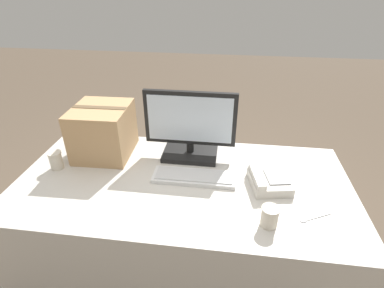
{
  "coord_description": "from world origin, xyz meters",
  "views": [
    {
      "loc": [
        0.22,
        -1.29,
        1.71
      ],
      "look_at": [
        0.03,
        0.14,
        0.88
      ],
      "focal_mm": 28.0,
      "sensor_mm": 36.0,
      "label": 1
    }
  ],
  "objects_px": {
    "paper_cup_left": "(56,160)",
    "spoon": "(311,219)",
    "paper_cup_right": "(270,217)",
    "monitor": "(190,129)",
    "desk_phone": "(268,181)",
    "cardboard_box": "(103,131)",
    "keyboard": "(194,177)"
  },
  "relations": [
    {
      "from": "monitor",
      "to": "cardboard_box",
      "type": "relative_size",
      "value": 1.51
    },
    {
      "from": "paper_cup_left",
      "to": "desk_phone",
      "type": "bearing_deg",
      "value": -0.19
    },
    {
      "from": "cardboard_box",
      "to": "monitor",
      "type": "bearing_deg",
      "value": 3.81
    },
    {
      "from": "monitor",
      "to": "paper_cup_right",
      "type": "relative_size",
      "value": 5.5
    },
    {
      "from": "desk_phone",
      "to": "cardboard_box",
      "type": "bearing_deg",
      "value": 157.05
    },
    {
      "from": "keyboard",
      "to": "cardboard_box",
      "type": "bearing_deg",
      "value": 160.42
    },
    {
      "from": "keyboard",
      "to": "cardboard_box",
      "type": "xyz_separation_m",
      "value": [
        -0.58,
        0.2,
        0.14
      ]
    },
    {
      "from": "paper_cup_right",
      "to": "spoon",
      "type": "height_order",
      "value": "paper_cup_right"
    },
    {
      "from": "paper_cup_left",
      "to": "cardboard_box",
      "type": "height_order",
      "value": "cardboard_box"
    },
    {
      "from": "keyboard",
      "to": "paper_cup_right",
      "type": "relative_size",
      "value": 4.64
    },
    {
      "from": "monitor",
      "to": "desk_phone",
      "type": "bearing_deg",
      "value": -28.37
    },
    {
      "from": "monitor",
      "to": "spoon",
      "type": "xyz_separation_m",
      "value": [
        0.62,
        -0.47,
        -0.18
      ]
    },
    {
      "from": "monitor",
      "to": "keyboard",
      "type": "height_order",
      "value": "monitor"
    },
    {
      "from": "spoon",
      "to": "cardboard_box",
      "type": "bearing_deg",
      "value": -47.09
    },
    {
      "from": "desk_phone",
      "to": "paper_cup_left",
      "type": "bearing_deg",
      "value": 168.88
    },
    {
      "from": "desk_phone",
      "to": "paper_cup_right",
      "type": "relative_size",
      "value": 2.59
    },
    {
      "from": "monitor",
      "to": "cardboard_box",
      "type": "xyz_separation_m",
      "value": [
        -0.52,
        -0.03,
        -0.03
      ]
    },
    {
      "from": "desk_phone",
      "to": "spoon",
      "type": "relative_size",
      "value": 1.63
    },
    {
      "from": "paper_cup_left",
      "to": "paper_cup_right",
      "type": "height_order",
      "value": "paper_cup_left"
    },
    {
      "from": "paper_cup_right",
      "to": "monitor",
      "type": "bearing_deg",
      "value": 128.72
    },
    {
      "from": "keyboard",
      "to": "cardboard_box",
      "type": "height_order",
      "value": "cardboard_box"
    },
    {
      "from": "paper_cup_left",
      "to": "spoon",
      "type": "xyz_separation_m",
      "value": [
        1.36,
        -0.23,
        -0.05
      ]
    },
    {
      "from": "keyboard",
      "to": "spoon",
      "type": "height_order",
      "value": "keyboard"
    },
    {
      "from": "monitor",
      "to": "paper_cup_right",
      "type": "distance_m",
      "value": 0.7
    },
    {
      "from": "spoon",
      "to": "paper_cup_left",
      "type": "bearing_deg",
      "value": -36.0
    },
    {
      "from": "desk_phone",
      "to": "paper_cup_left",
      "type": "height_order",
      "value": "paper_cup_left"
    },
    {
      "from": "paper_cup_right",
      "to": "spoon",
      "type": "bearing_deg",
      "value": 17.41
    },
    {
      "from": "keyboard",
      "to": "paper_cup_left",
      "type": "distance_m",
      "value": 0.79
    },
    {
      "from": "monitor",
      "to": "spoon",
      "type": "relative_size",
      "value": 3.45
    },
    {
      "from": "keyboard",
      "to": "spoon",
      "type": "xyz_separation_m",
      "value": [
        0.57,
        -0.23,
        -0.01
      ]
    },
    {
      "from": "paper_cup_right",
      "to": "spoon",
      "type": "relative_size",
      "value": 0.63
    },
    {
      "from": "paper_cup_left",
      "to": "paper_cup_right",
      "type": "xyz_separation_m",
      "value": [
        1.16,
        -0.29,
        -0.0
      ]
    }
  ]
}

